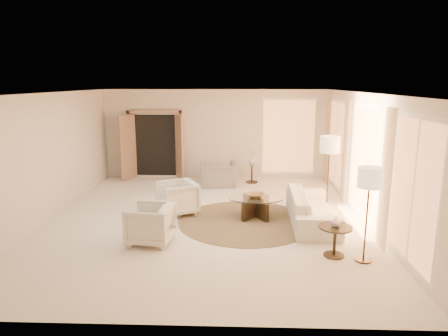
{
  "coord_description": "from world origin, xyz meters",
  "views": [
    {
      "loc": [
        0.71,
        -8.51,
        3.04
      ],
      "look_at": [
        0.4,
        0.4,
        1.1
      ],
      "focal_mm": 32.0,
      "sensor_mm": 36.0,
      "label": 1
    }
  ],
  "objects_px": {
    "armchair_right": "(150,222)",
    "floor_lamp_near": "(330,148)",
    "armchair_left": "(177,196)",
    "end_vase": "(336,222)",
    "side_vase": "(252,161)",
    "bowl": "(256,196)",
    "side_table": "(252,172)",
    "floor_lamp_far": "(369,182)",
    "accent_chair": "(218,170)",
    "coffee_table": "(255,205)",
    "end_table": "(335,236)",
    "sofa": "(312,208)"
  },
  "relations": [
    {
      "from": "armchair_right",
      "to": "floor_lamp_near",
      "type": "height_order",
      "value": "floor_lamp_near"
    },
    {
      "from": "armchair_left",
      "to": "end_vase",
      "type": "xyz_separation_m",
      "value": [
        3.12,
        -2.22,
        0.22
      ]
    },
    {
      "from": "end_vase",
      "to": "side_vase",
      "type": "xyz_separation_m",
      "value": [
        -1.29,
        5.24,
        0.04
      ]
    },
    {
      "from": "armchair_left",
      "to": "bowl",
      "type": "height_order",
      "value": "armchair_left"
    },
    {
      "from": "side_table",
      "to": "floor_lamp_far",
      "type": "distance_m",
      "value": 5.8
    },
    {
      "from": "armchair_right",
      "to": "side_table",
      "type": "height_order",
      "value": "armchair_right"
    },
    {
      "from": "accent_chair",
      "to": "coffee_table",
      "type": "xyz_separation_m",
      "value": [
        0.98,
        -2.75,
        -0.18
      ]
    },
    {
      "from": "end_table",
      "to": "side_vase",
      "type": "bearing_deg",
      "value": 103.78
    },
    {
      "from": "coffee_table",
      "to": "floor_lamp_far",
      "type": "relative_size",
      "value": 0.8
    },
    {
      "from": "accent_chair",
      "to": "armchair_right",
      "type": "bearing_deg",
      "value": 70.68
    },
    {
      "from": "end_vase",
      "to": "sofa",
      "type": "bearing_deg",
      "value": 93.28
    },
    {
      "from": "end_table",
      "to": "side_table",
      "type": "bearing_deg",
      "value": 103.78
    },
    {
      "from": "sofa",
      "to": "floor_lamp_near",
      "type": "distance_m",
      "value": 1.45
    },
    {
      "from": "armchair_right",
      "to": "coffee_table",
      "type": "relative_size",
      "value": 0.62
    },
    {
      "from": "armchair_left",
      "to": "floor_lamp_near",
      "type": "xyz_separation_m",
      "value": [
        3.49,
        0.14,
        1.13
      ]
    },
    {
      "from": "side_table",
      "to": "armchair_left",
      "type": "bearing_deg",
      "value": -121.29
    },
    {
      "from": "armchair_right",
      "to": "floor_lamp_far",
      "type": "relative_size",
      "value": 0.5
    },
    {
      "from": "end_table",
      "to": "side_vase",
      "type": "height_order",
      "value": "side_vase"
    },
    {
      "from": "armchair_left",
      "to": "coffee_table",
      "type": "height_order",
      "value": "armchair_left"
    },
    {
      "from": "floor_lamp_far",
      "to": "coffee_table",
      "type": "bearing_deg",
      "value": 128.51
    },
    {
      "from": "side_table",
      "to": "side_vase",
      "type": "xyz_separation_m",
      "value": [
        0.0,
        0.0,
        0.34
      ]
    },
    {
      "from": "sofa",
      "to": "side_table",
      "type": "bearing_deg",
      "value": 20.46
    },
    {
      "from": "armchair_right",
      "to": "floor_lamp_far",
      "type": "height_order",
      "value": "floor_lamp_far"
    },
    {
      "from": "accent_chair",
      "to": "side_table",
      "type": "relative_size",
      "value": 1.9
    },
    {
      "from": "coffee_table",
      "to": "side_vase",
      "type": "relative_size",
      "value": 5.71
    },
    {
      "from": "coffee_table",
      "to": "side_vase",
      "type": "xyz_separation_m",
      "value": [
        0.03,
        3.19,
        0.39
      ]
    },
    {
      "from": "armchair_right",
      "to": "end_vase",
      "type": "xyz_separation_m",
      "value": [
        3.39,
        -0.49,
        0.23
      ]
    },
    {
      "from": "coffee_table",
      "to": "end_table",
      "type": "relative_size",
      "value": 2.28
    },
    {
      "from": "end_table",
      "to": "floor_lamp_near",
      "type": "distance_m",
      "value": 2.66
    },
    {
      "from": "sofa",
      "to": "armchair_right",
      "type": "bearing_deg",
      "value": 112.03
    },
    {
      "from": "end_table",
      "to": "floor_lamp_far",
      "type": "relative_size",
      "value": 0.35
    },
    {
      "from": "armchair_right",
      "to": "bowl",
      "type": "xyz_separation_m",
      "value": [
        2.07,
        1.55,
        0.1
      ]
    },
    {
      "from": "sofa",
      "to": "end_vase",
      "type": "relative_size",
      "value": 13.1
    },
    {
      "from": "coffee_table",
      "to": "floor_lamp_near",
      "type": "distance_m",
      "value": 2.12
    },
    {
      "from": "accent_chair",
      "to": "floor_lamp_near",
      "type": "height_order",
      "value": "floor_lamp_near"
    },
    {
      "from": "end_vase",
      "to": "armchair_right",
      "type": "bearing_deg",
      "value": 171.71
    },
    {
      "from": "sofa",
      "to": "side_vase",
      "type": "relative_size",
      "value": 10.09
    },
    {
      "from": "side_table",
      "to": "side_vase",
      "type": "height_order",
      "value": "side_vase"
    },
    {
      "from": "floor_lamp_far",
      "to": "bowl",
      "type": "bearing_deg",
      "value": 128.51
    },
    {
      "from": "floor_lamp_far",
      "to": "bowl",
      "type": "distance_m",
      "value": 2.99
    },
    {
      "from": "end_table",
      "to": "side_table",
      "type": "xyz_separation_m",
      "value": [
        -1.29,
        5.24,
        -0.04
      ]
    },
    {
      "from": "end_table",
      "to": "side_table",
      "type": "height_order",
      "value": "side_table"
    },
    {
      "from": "bowl",
      "to": "end_vase",
      "type": "bearing_deg",
      "value": -57.36
    },
    {
      "from": "floor_lamp_far",
      "to": "bowl",
      "type": "height_order",
      "value": "floor_lamp_far"
    },
    {
      "from": "armchair_left",
      "to": "side_table",
      "type": "height_order",
      "value": "armchair_left"
    },
    {
      "from": "side_table",
      "to": "floor_lamp_far",
      "type": "bearing_deg",
      "value": -72.13
    },
    {
      "from": "side_vase",
      "to": "accent_chair",
      "type": "bearing_deg",
      "value": -156.27
    },
    {
      "from": "end_table",
      "to": "end_vase",
      "type": "relative_size",
      "value": 3.25
    },
    {
      "from": "accent_chair",
      "to": "floor_lamp_far",
      "type": "bearing_deg",
      "value": 113.87
    },
    {
      "from": "armchair_left",
      "to": "end_vase",
      "type": "distance_m",
      "value": 3.84
    }
  ]
}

